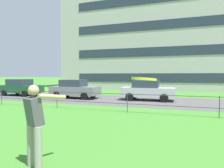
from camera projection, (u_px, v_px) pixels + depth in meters
street_strip at (117, 100)px, 15.77m from camera, size 80.00×6.45×0.01m
park_fence at (90, 98)px, 11.11m from camera, size 38.22×0.04×1.00m
person_thrower at (35, 123)px, 4.18m from camera, size 0.73×0.72×1.73m
frisbee at (144, 79)px, 2.18m from camera, size 0.38×0.38×0.05m
car_dark_green_far_left at (21, 87)px, 18.96m from camera, size 4.03×1.88×1.54m
car_grey_center at (75, 89)px, 16.81m from camera, size 4.02×1.86×1.54m
car_silver_left at (147, 90)px, 15.37m from camera, size 4.04×1.89×1.54m
apartment_building_background at (198, 20)px, 28.41m from camera, size 36.75×12.90×19.36m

